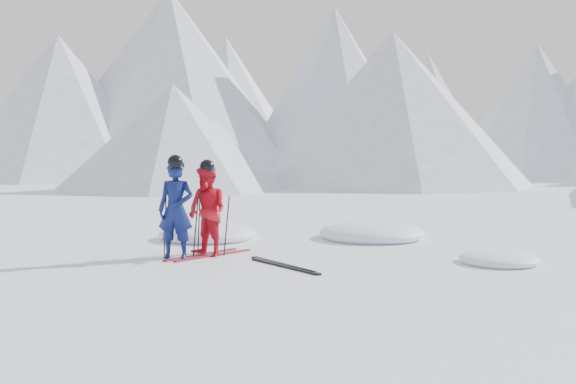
% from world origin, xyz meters
% --- Properties ---
extents(ground, '(160.00, 160.00, 0.00)m').
position_xyz_m(ground, '(0.00, 0.00, 0.00)').
color(ground, white).
rests_on(ground, ground).
extents(mountain_range, '(106.15, 62.94, 15.53)m').
position_xyz_m(mountain_range, '(5.71, 35.31, 6.72)').
color(mountain_range, '#B2BCD1').
rests_on(mountain_range, ground).
extents(skier_blue, '(0.68, 0.52, 1.67)m').
position_xyz_m(skier_blue, '(-2.99, -0.78, 0.83)').
color(skier_blue, '#0D1851').
rests_on(skier_blue, ground).
extents(skier_red, '(0.93, 0.83, 1.58)m').
position_xyz_m(skier_red, '(-2.61, -0.36, 0.79)').
color(skier_red, red).
rests_on(skier_red, ground).
extents(pole_blue_left, '(0.11, 0.08, 1.11)m').
position_xyz_m(pole_blue_left, '(-3.29, -0.63, 0.56)').
color(pole_blue_left, black).
rests_on(pole_blue_left, ground).
extents(pole_blue_right, '(0.11, 0.07, 1.11)m').
position_xyz_m(pole_blue_right, '(-2.74, -0.53, 0.56)').
color(pole_blue_right, black).
rests_on(pole_blue_right, ground).
extents(pole_red_left, '(0.11, 0.09, 1.05)m').
position_xyz_m(pole_red_left, '(-2.91, -0.11, 0.53)').
color(pole_red_left, black).
rests_on(pole_red_left, ground).
extents(pole_red_right, '(0.11, 0.08, 1.05)m').
position_xyz_m(pole_red_right, '(-2.31, -0.21, 0.53)').
color(pole_red_right, black).
rests_on(pole_red_right, ground).
extents(ski_worn_left, '(0.62, 1.64, 0.03)m').
position_xyz_m(ski_worn_left, '(-2.73, -0.36, 0.01)').
color(ski_worn_left, black).
rests_on(ski_worn_left, ground).
extents(ski_worn_right, '(0.73, 1.61, 0.03)m').
position_xyz_m(ski_worn_right, '(-2.49, -0.36, 0.01)').
color(ski_worn_right, black).
rests_on(ski_worn_right, ground).
extents(ski_loose_a, '(1.45, 1.05, 0.03)m').
position_xyz_m(ski_loose_a, '(-1.06, -0.79, 0.01)').
color(ski_loose_a, black).
rests_on(ski_loose_a, ground).
extents(ski_loose_b, '(1.48, 1.00, 0.03)m').
position_xyz_m(ski_loose_b, '(-0.96, -0.94, 0.01)').
color(ski_loose_b, black).
rests_on(ski_loose_b, ground).
extents(snow_lumps, '(7.50, 4.03, 0.49)m').
position_xyz_m(snow_lumps, '(-1.42, 2.14, 0.00)').
color(snow_lumps, white).
rests_on(snow_lumps, ground).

